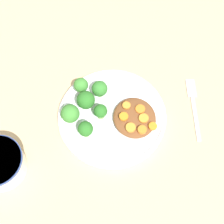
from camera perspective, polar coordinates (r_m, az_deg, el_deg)
The scene contains 17 objects.
ground_plane at distance 0.80m, azimuth 0.00°, elevation -1.09°, with size 4.00×4.00×0.00m, color tan.
plate at distance 0.79m, azimuth 0.00°, elevation -0.70°, with size 0.27×0.27×0.02m.
stew_mound at distance 0.77m, azimuth 4.13°, elevation -1.02°, with size 0.11×0.11×0.02m, color brown.
broccoli_floret_0 at distance 0.79m, azimuth -2.28°, elevation 4.26°, with size 0.04×0.04×0.05m.
broccoli_floret_1 at distance 0.75m, azimuth -7.62°, elevation -0.65°, with size 0.05×0.05×0.06m.
broccoli_floret_2 at distance 0.76m, azimuth -2.06°, elevation -0.21°, with size 0.03×0.03×0.05m.
broccoli_floret_3 at distance 0.80m, azimuth -5.69°, elevation 4.84°, with size 0.04×0.04×0.05m.
broccoli_floret_4 at distance 0.74m, azimuth -4.86°, elevation -3.16°, with size 0.04×0.04×0.05m.
broccoli_floret_5 at distance 0.77m, azimuth -4.81°, elevation 2.17°, with size 0.05×0.05×0.06m.
carrot_slice_0 at distance 0.77m, azimuth 5.18°, elevation 0.54°, with size 0.02×0.02×0.00m, color orange.
carrot_slice_1 at distance 0.75m, azimuth 7.48°, elevation -2.59°, with size 0.02×0.02×0.00m, color orange.
carrot_slice_2 at distance 0.76m, azimuth 2.15°, elevation -0.84°, with size 0.02×0.02×0.01m, color orange.
carrot_slice_3 at distance 0.75m, azimuth 3.43°, elevation -2.86°, with size 0.02×0.02×0.01m, color orange.
carrot_slice_4 at distance 0.77m, azimuth 2.66°, elevation 1.20°, with size 0.02×0.02×0.01m, color orange.
carrot_slice_5 at distance 0.75m, azimuth 5.52°, elevation -3.25°, with size 0.02×0.02×0.01m, color orange.
carrot_slice_6 at distance 0.76m, azimuth 5.79°, elevation -1.16°, with size 0.02×0.02×0.01m, color orange.
fork at distance 0.85m, azimuth 14.65°, elevation 1.69°, with size 0.04×0.18×0.01m.
Camera 1 is at (0.06, 0.35, 0.72)m, focal length 50.00 mm.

